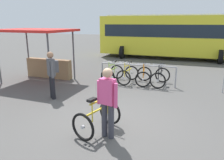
{
  "coord_description": "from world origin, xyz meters",
  "views": [
    {
      "loc": [
        1.31,
        -5.33,
        2.6
      ],
      "look_at": [
        -0.08,
        0.49,
        1.0
      ],
      "focal_mm": 34.97,
      "sensor_mm": 36.0,
      "label": 1
    }
  ],
  "objects_px": {
    "racked_bike_black": "(160,77)",
    "featured_bicycle": "(101,111)",
    "person_with_featured_bike": "(108,100)",
    "racked_bike_yellow": "(128,74)",
    "pedestrian_with_backpack": "(52,72)",
    "racked_bike_lime": "(113,73)",
    "bus_distant": "(171,34)",
    "market_stall": "(42,49)",
    "racked_bike_orange": "(144,76)"
  },
  "relations": [
    {
      "from": "person_with_featured_bike",
      "to": "market_stall",
      "type": "height_order",
      "value": "market_stall"
    },
    {
      "from": "bus_distant",
      "to": "racked_bike_orange",
      "type": "bearing_deg",
      "value": -99.2
    },
    {
      "from": "featured_bicycle",
      "to": "person_with_featured_bike",
      "type": "relative_size",
      "value": 0.77
    },
    {
      "from": "featured_bicycle",
      "to": "racked_bike_lime",
      "type": "bearing_deg",
      "value": 99.55
    },
    {
      "from": "bus_distant",
      "to": "market_stall",
      "type": "xyz_separation_m",
      "value": [
        -5.77,
        -7.7,
        -0.35
      ]
    },
    {
      "from": "racked_bike_lime",
      "to": "person_with_featured_bike",
      "type": "height_order",
      "value": "person_with_featured_bike"
    },
    {
      "from": "pedestrian_with_backpack",
      "to": "market_stall",
      "type": "xyz_separation_m",
      "value": [
        -1.67,
        2.24,
        0.46
      ]
    },
    {
      "from": "racked_bike_lime",
      "to": "person_with_featured_bike",
      "type": "distance_m",
      "value": 4.95
    },
    {
      "from": "market_stall",
      "to": "pedestrian_with_backpack",
      "type": "bearing_deg",
      "value": -53.2
    },
    {
      "from": "person_with_featured_bike",
      "to": "racked_bike_lime",
      "type": "bearing_deg",
      "value": 101.93
    },
    {
      "from": "bus_distant",
      "to": "pedestrian_with_backpack",
      "type": "bearing_deg",
      "value": -112.37
    },
    {
      "from": "racked_bike_lime",
      "to": "racked_bike_black",
      "type": "xyz_separation_m",
      "value": [
        2.09,
        -0.17,
        0.0
      ]
    },
    {
      "from": "market_stall",
      "to": "person_with_featured_bike",
      "type": "bearing_deg",
      "value": -46.27
    },
    {
      "from": "racked_bike_yellow",
      "to": "pedestrian_with_backpack",
      "type": "xyz_separation_m",
      "value": [
        -2.2,
        -2.62,
        0.57
      ]
    },
    {
      "from": "featured_bicycle",
      "to": "pedestrian_with_backpack",
      "type": "distance_m",
      "value": 2.95
    },
    {
      "from": "racked_bike_yellow",
      "to": "racked_bike_lime",
      "type": "bearing_deg",
      "value": 175.35
    },
    {
      "from": "featured_bicycle",
      "to": "person_with_featured_bike",
      "type": "bearing_deg",
      "value": -49.13
    },
    {
      "from": "racked_bike_lime",
      "to": "pedestrian_with_backpack",
      "type": "relative_size",
      "value": 0.74
    },
    {
      "from": "racked_bike_lime",
      "to": "racked_bike_orange",
      "type": "xyz_separation_m",
      "value": [
        1.4,
        -0.11,
        0.0
      ]
    },
    {
      "from": "racked_bike_orange",
      "to": "racked_bike_yellow",
      "type": "bearing_deg",
      "value": 175.35
    },
    {
      "from": "person_with_featured_bike",
      "to": "pedestrian_with_backpack",
      "type": "bearing_deg",
      "value": 139.59
    },
    {
      "from": "racked_bike_yellow",
      "to": "featured_bicycle",
      "type": "distance_m",
      "value": 4.46
    },
    {
      "from": "racked_bike_orange",
      "to": "bus_distant",
      "type": "distance_m",
      "value": 7.6
    },
    {
      "from": "pedestrian_with_backpack",
      "to": "bus_distant",
      "type": "bearing_deg",
      "value": 67.63
    },
    {
      "from": "racked_bike_orange",
      "to": "bus_distant",
      "type": "height_order",
      "value": "bus_distant"
    },
    {
      "from": "featured_bicycle",
      "to": "person_with_featured_bike",
      "type": "xyz_separation_m",
      "value": [
        0.26,
        -0.3,
        0.42
      ]
    },
    {
      "from": "racked_bike_yellow",
      "to": "featured_bicycle",
      "type": "xyz_separation_m",
      "value": [
        0.06,
        -4.46,
        0.12
      ]
    },
    {
      "from": "featured_bicycle",
      "to": "pedestrian_with_backpack",
      "type": "relative_size",
      "value": 0.77
    },
    {
      "from": "racked_bike_orange",
      "to": "pedestrian_with_backpack",
      "type": "xyz_separation_m",
      "value": [
        -2.9,
        -2.56,
        0.57
      ]
    },
    {
      "from": "racked_bike_lime",
      "to": "person_with_featured_bike",
      "type": "bearing_deg",
      "value": -78.07
    },
    {
      "from": "racked_bike_black",
      "to": "featured_bicycle",
      "type": "relative_size",
      "value": 0.95
    },
    {
      "from": "pedestrian_with_backpack",
      "to": "bus_distant",
      "type": "xyz_separation_m",
      "value": [
        4.09,
        9.94,
        0.8
      ]
    },
    {
      "from": "person_with_featured_bike",
      "to": "bus_distant",
      "type": "bearing_deg",
      "value": 82.58
    },
    {
      "from": "bus_distant",
      "to": "market_stall",
      "type": "relative_size",
      "value": 3.02
    },
    {
      "from": "racked_bike_lime",
      "to": "racked_bike_black",
      "type": "relative_size",
      "value": 1.01
    },
    {
      "from": "racked_bike_black",
      "to": "bus_distant",
      "type": "height_order",
      "value": "bus_distant"
    },
    {
      "from": "racked_bike_yellow",
      "to": "pedestrian_with_backpack",
      "type": "distance_m",
      "value": 3.46
    },
    {
      "from": "market_stall",
      "to": "racked_bike_yellow",
      "type": "bearing_deg",
      "value": 5.57
    },
    {
      "from": "racked_bike_orange",
      "to": "featured_bicycle",
      "type": "xyz_separation_m",
      "value": [
        -0.63,
        -4.41,
        0.12
      ]
    },
    {
      "from": "racked_bike_lime",
      "to": "featured_bicycle",
      "type": "relative_size",
      "value": 0.96
    },
    {
      "from": "racked_bike_black",
      "to": "market_stall",
      "type": "xyz_separation_m",
      "value": [
        -5.27,
        -0.26,
        1.03
      ]
    },
    {
      "from": "person_with_featured_bike",
      "to": "pedestrian_with_backpack",
      "type": "relative_size",
      "value": 1.0
    },
    {
      "from": "racked_bike_yellow",
      "to": "person_with_featured_bike",
      "type": "height_order",
      "value": "person_with_featured_bike"
    },
    {
      "from": "racked_bike_black",
      "to": "bus_distant",
      "type": "distance_m",
      "value": 7.58
    },
    {
      "from": "racked_bike_black",
      "to": "person_with_featured_bike",
      "type": "xyz_separation_m",
      "value": [
        -1.08,
        -4.65,
        0.54
      ]
    },
    {
      "from": "bus_distant",
      "to": "person_with_featured_bike",
      "type": "bearing_deg",
      "value": -97.42
    },
    {
      "from": "racked_bike_orange",
      "to": "person_with_featured_bike",
      "type": "relative_size",
      "value": 0.68
    },
    {
      "from": "racked_bike_black",
      "to": "pedestrian_with_backpack",
      "type": "distance_m",
      "value": 4.42
    },
    {
      "from": "featured_bicycle",
      "to": "market_stall",
      "type": "bearing_deg",
      "value": 133.93
    },
    {
      "from": "racked_bike_yellow",
      "to": "market_stall",
      "type": "height_order",
      "value": "market_stall"
    }
  ]
}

